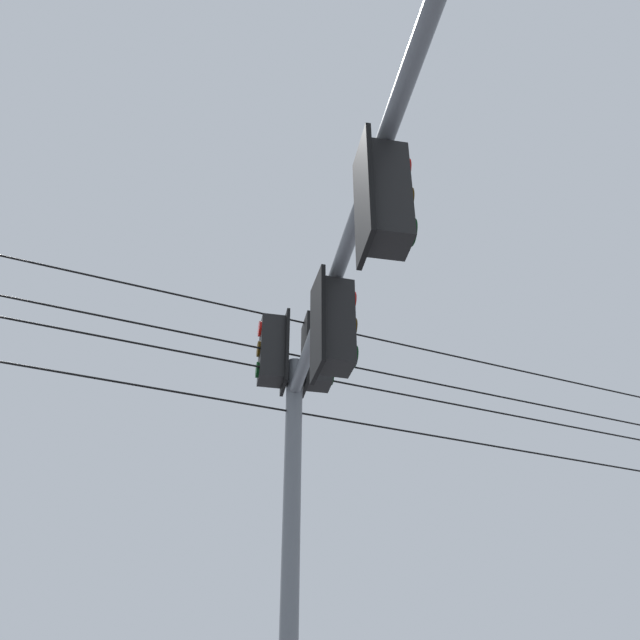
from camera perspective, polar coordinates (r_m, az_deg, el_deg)
name	(u,v)px	position (r m, az deg, el deg)	size (l,w,h in m)	color
signal_mast_assembly	(313,420)	(7.34, -0.56, -7.83)	(2.68, 5.88, 7.36)	slate
overhead_wire_span	(233,352)	(8.82, -6.85, -2.53)	(14.76, 10.17, 2.02)	black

